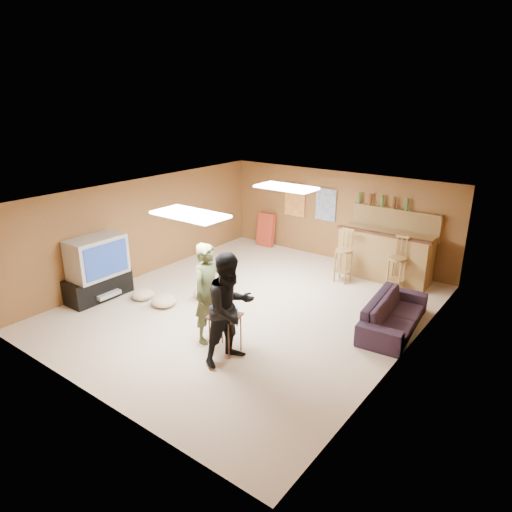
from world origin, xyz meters
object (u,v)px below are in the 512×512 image
Objects in this scene: person_olive at (209,293)px; tray_table at (225,333)px; bar_counter at (385,255)px; sofa at (394,314)px; person_black at (230,309)px; tv_body at (97,257)px.

tray_table is (0.44, -0.12, -0.53)m from person_olive.
bar_counter is 1.03× the size of sofa.
bar_counter reaches higher than sofa.
tv_body is at bearing 100.61° from person_black.
person_black reaches higher than bar_counter.
person_black is at bearing -107.60° from person_olive.
person_black reaches higher than tv_body.
sofa is at bearing 24.26° from tv_body.
person_olive reaches higher than bar_counter.
bar_counter is at bearing 79.42° from tray_table.
person_black reaches higher than tray_table.
sofa is (1.64, 2.50, -0.60)m from person_black.
person_olive is at bearing 164.90° from tray_table.
tray_table is (3.32, -0.01, -0.58)m from tv_body.
tv_body is 0.62× the size of person_black.
bar_counter is 3.12× the size of tray_table.
sofa is (5.20, 2.34, -0.62)m from tv_body.
person_black is (-0.59, -4.61, 0.33)m from bar_counter.
person_black is at bearing 140.96° from sofa.
person_black is at bearing -31.27° from tray_table.
tv_body is 0.64× the size of person_olive.
tv_body is 0.55× the size of bar_counter.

